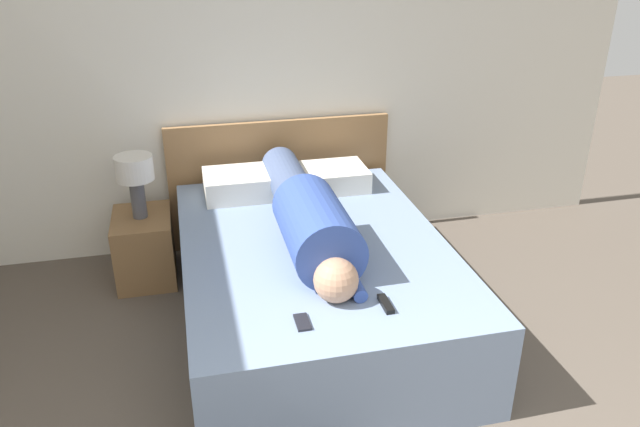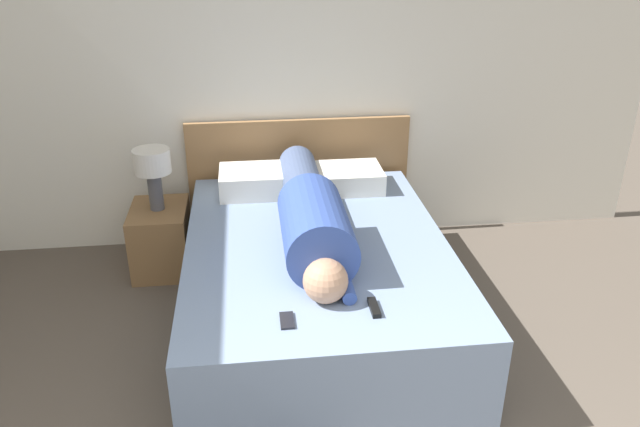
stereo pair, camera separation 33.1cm
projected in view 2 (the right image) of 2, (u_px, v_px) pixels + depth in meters
name	position (u px, v px, depth m)	size (l,w,h in m)	color
wall_back	(271.00, 66.00, 4.29)	(5.54, 0.06, 2.60)	silver
bed	(317.00, 282.00, 3.67)	(1.49, 2.07, 0.54)	#7589A8
headboard	(299.00, 181.00, 4.60)	(1.61, 0.04, 0.93)	olive
nightstand	(161.00, 239.00, 4.28)	(0.38, 0.50, 0.45)	brown
table_lamp	(153.00, 167.00, 4.05)	(0.24, 0.24, 0.42)	#4C4C51
person_lying	(311.00, 216.00, 3.51)	(0.37, 1.68, 0.37)	tan
pillow_near_headboard	(259.00, 181.00, 4.18)	(0.52, 0.37, 0.16)	silver
pillow_second	(345.00, 178.00, 4.25)	(0.49, 0.37, 0.14)	silver
tv_remote	(374.00, 308.00, 2.93)	(0.04, 0.15, 0.02)	black
cell_phone	(287.00, 321.00, 2.84)	(0.06, 0.13, 0.01)	black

